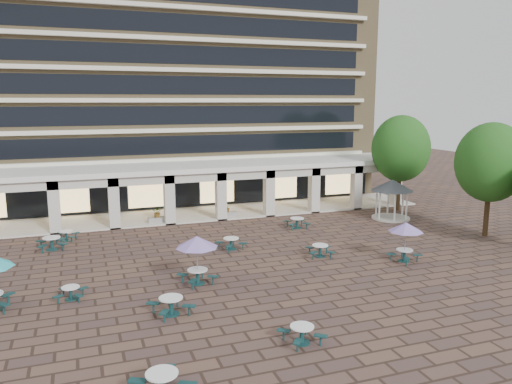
% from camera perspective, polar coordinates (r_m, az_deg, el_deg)
% --- Properties ---
extents(ground, '(120.00, 120.00, 0.00)m').
position_cam_1_polar(ground, '(29.27, -1.35, -8.87)').
color(ground, brown).
rests_on(ground, ground).
extents(apartment_building, '(40.00, 15.50, 25.20)m').
position_cam_1_polar(apartment_building, '(52.51, -10.46, 13.43)').
color(apartment_building, '#8E7850').
rests_on(apartment_building, ground).
extents(retail_arcade, '(42.00, 6.60, 4.40)m').
position_cam_1_polar(retail_arcade, '(42.46, -7.68, 1.28)').
color(retail_arcade, white).
rests_on(retail_arcade, ground).
extents(picnic_table_0, '(2.16, 2.16, 0.83)m').
position_cam_1_polar(picnic_table_0, '(23.66, -9.69, -12.53)').
color(picnic_table_0, '#153E40').
rests_on(picnic_table_0, ground).
extents(picnic_table_1, '(2.20, 2.20, 0.83)m').
position_cam_1_polar(picnic_table_1, '(17.90, -10.68, -20.56)').
color(picnic_table_1, '#153E40').
rests_on(picnic_table_1, ground).
extents(picnic_table_2, '(1.80, 1.80, 0.74)m').
position_cam_1_polar(picnic_table_2, '(20.94, 5.27, -15.73)').
color(picnic_table_2, '#153E40').
rests_on(picnic_table_2, ground).
extents(picnic_table_5, '(1.69, 1.69, 0.66)m').
position_cam_1_polar(picnic_table_5, '(26.60, -20.41, -10.66)').
color(picnic_table_5, '#153E40').
rests_on(picnic_table_5, ground).
extents(picnic_table_6, '(2.26, 2.26, 2.61)m').
position_cam_1_polar(picnic_table_6, '(26.61, -6.77, -5.90)').
color(picnic_table_6, '#153E40').
rests_on(picnic_table_6, ground).
extents(picnic_table_8, '(2.06, 2.06, 0.85)m').
position_cam_1_polar(picnic_table_8, '(35.49, -22.31, -5.34)').
color(picnic_table_8, '#153E40').
rests_on(picnic_table_8, ground).
extents(picnic_table_9, '(2.04, 2.04, 0.77)m').
position_cam_1_polar(picnic_table_9, '(33.03, -2.86, -5.78)').
color(picnic_table_9, '#153E40').
rests_on(picnic_table_9, ground).
extents(picnic_table_10, '(1.97, 1.97, 0.76)m').
position_cam_1_polar(picnic_table_10, '(31.75, 7.33, -6.54)').
color(picnic_table_10, '#153E40').
rests_on(picnic_table_10, ground).
extents(picnic_table_11, '(2.10, 2.10, 2.42)m').
position_cam_1_polar(picnic_table_11, '(31.46, 16.75, -4.03)').
color(picnic_table_11, '#153E40').
rests_on(picnic_table_11, ground).
extents(picnic_table_12, '(1.85, 1.85, 0.71)m').
position_cam_1_polar(picnic_table_12, '(37.41, -20.89, -4.59)').
color(picnic_table_12, '#153E40').
rests_on(picnic_table_12, ground).
extents(picnic_table_13, '(1.92, 1.92, 0.80)m').
position_cam_1_polar(picnic_table_13, '(38.46, 4.71, -3.45)').
color(picnic_table_13, '#153E40').
rests_on(picnic_table_13, ground).
extents(gazebo, '(3.49, 3.49, 3.25)m').
position_cam_1_polar(gazebo, '(42.49, 15.28, 0.25)').
color(gazebo, beige).
rests_on(gazebo, ground).
extents(tree_east_a, '(4.92, 4.92, 8.20)m').
position_cam_1_polar(tree_east_a, '(39.01, 25.26, 3.07)').
color(tree_east_a, '#42311A').
rests_on(tree_east_a, ground).
extents(tree_east_c, '(5.08, 5.08, 8.45)m').
position_cam_1_polar(tree_east_c, '(45.68, 16.23, 4.79)').
color(tree_east_c, '#42311A').
rests_on(tree_east_c, ground).
extents(planter_left, '(1.50, 0.92, 1.35)m').
position_cam_1_polar(planter_left, '(40.57, -11.18, -2.74)').
color(planter_left, '#9A9A95').
rests_on(planter_left, ground).
extents(planter_right, '(1.50, 0.65, 1.20)m').
position_cam_1_polar(planter_right, '(41.80, -3.29, -2.34)').
color(planter_right, '#9A9A95').
rests_on(planter_right, ground).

